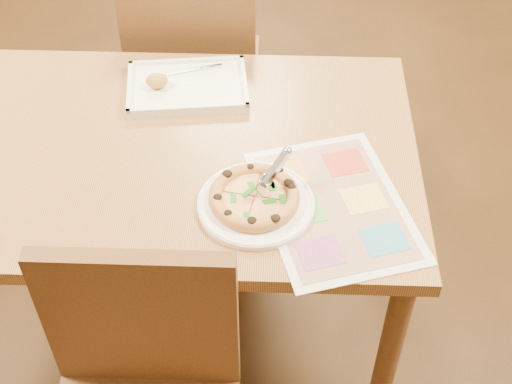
{
  "coord_description": "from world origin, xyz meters",
  "views": [
    {
      "loc": [
        0.28,
        -1.37,
        1.97
      ],
      "look_at": [
        0.24,
        -0.2,
        0.77
      ],
      "focal_mm": 50.0,
      "sensor_mm": 36.0,
      "label": 1
    }
  ],
  "objects_px": {
    "chair_far": "(194,61)",
    "pizza_cutter": "(272,173)",
    "appetizer_tray": "(185,88)",
    "dining_table": "(171,171)",
    "menu": "(334,205)",
    "plate": "(256,204)",
    "pizza": "(254,197)"
  },
  "relations": [
    {
      "from": "chair_far",
      "to": "pizza_cutter",
      "type": "bearing_deg",
      "value": 109.69
    },
    {
      "from": "pizza_cutter",
      "to": "appetizer_tray",
      "type": "distance_m",
      "value": 0.48
    },
    {
      "from": "dining_table",
      "to": "menu",
      "type": "height_order",
      "value": "menu"
    },
    {
      "from": "dining_table",
      "to": "chair_far",
      "type": "bearing_deg",
      "value": 90.0
    },
    {
      "from": "pizza_cutter",
      "to": "plate",
      "type": "bearing_deg",
      "value": 169.48
    },
    {
      "from": "appetizer_tray",
      "to": "plate",
      "type": "bearing_deg",
      "value": -63.95
    },
    {
      "from": "plate",
      "to": "pizza_cutter",
      "type": "relative_size",
      "value": 2.43
    },
    {
      "from": "pizza",
      "to": "appetizer_tray",
      "type": "relative_size",
      "value": 0.61
    },
    {
      "from": "pizza_cutter",
      "to": "menu",
      "type": "relative_size",
      "value": 0.25
    },
    {
      "from": "chair_far",
      "to": "pizza_cutter",
      "type": "height_order",
      "value": "chair_far"
    },
    {
      "from": "plate",
      "to": "menu",
      "type": "xyz_separation_m",
      "value": [
        0.19,
        0.01,
        -0.01
      ]
    },
    {
      "from": "pizza_cutter",
      "to": "menu",
      "type": "bearing_deg",
      "value": -67.19
    },
    {
      "from": "chair_far",
      "to": "pizza",
      "type": "distance_m",
      "value": 0.85
    },
    {
      "from": "dining_table",
      "to": "plate",
      "type": "distance_m",
      "value": 0.32
    },
    {
      "from": "dining_table",
      "to": "appetizer_tray",
      "type": "relative_size",
      "value": 3.6
    },
    {
      "from": "plate",
      "to": "pizza_cutter",
      "type": "height_order",
      "value": "pizza_cutter"
    },
    {
      "from": "pizza",
      "to": "pizza_cutter",
      "type": "bearing_deg",
      "value": 37.7
    },
    {
      "from": "appetizer_tray",
      "to": "menu",
      "type": "bearing_deg",
      "value": -47.2
    },
    {
      "from": "plate",
      "to": "pizza",
      "type": "relative_size",
      "value": 1.29
    },
    {
      "from": "dining_table",
      "to": "chair_far",
      "type": "relative_size",
      "value": 2.77
    },
    {
      "from": "pizza_cutter",
      "to": "chair_far",
      "type": "bearing_deg",
      "value": 53.73
    },
    {
      "from": "pizza_cutter",
      "to": "appetizer_tray",
      "type": "relative_size",
      "value": 0.32
    },
    {
      "from": "dining_table",
      "to": "pizza",
      "type": "height_order",
      "value": "pizza"
    },
    {
      "from": "dining_table",
      "to": "pizza_cutter",
      "type": "relative_size",
      "value": 11.19
    },
    {
      "from": "dining_table",
      "to": "appetizer_tray",
      "type": "height_order",
      "value": "appetizer_tray"
    },
    {
      "from": "dining_table",
      "to": "menu",
      "type": "xyz_separation_m",
      "value": [
        0.42,
        -0.19,
        0.09
      ]
    },
    {
      "from": "chair_far",
      "to": "menu",
      "type": "relative_size",
      "value": 1.01
    },
    {
      "from": "chair_far",
      "to": "pizza",
      "type": "xyz_separation_m",
      "value": [
        0.23,
        -0.8,
        0.18
      ]
    },
    {
      "from": "chair_far",
      "to": "appetizer_tray",
      "type": "xyz_separation_m",
      "value": [
        0.02,
        -0.36,
        0.17
      ]
    },
    {
      "from": "pizza",
      "to": "pizza_cutter",
      "type": "xyz_separation_m",
      "value": [
        0.04,
        0.03,
        0.05
      ]
    },
    {
      "from": "dining_table",
      "to": "pizza_cutter",
      "type": "height_order",
      "value": "pizza_cutter"
    },
    {
      "from": "dining_table",
      "to": "plate",
      "type": "bearing_deg",
      "value": -40.35
    }
  ]
}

